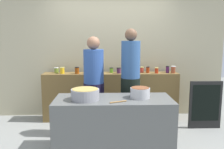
{
  "coord_description": "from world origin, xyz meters",
  "views": [
    {
      "loc": [
        -0.13,
        -3.7,
        1.7
      ],
      "look_at": [
        0.0,
        0.35,
        1.05
      ],
      "focal_mm": 38.91,
      "sensor_mm": 36.0,
      "label": 1
    }
  ],
  "objects": [
    {
      "name": "preserve_jar_4",
      "position": [
        0.01,
        1.13,
        1.01
      ],
      "size": [
        0.07,
        0.07,
        0.11
      ],
      "color": "#609A26",
      "rests_on": "display_shelf"
    },
    {
      "name": "cooking_pot_left",
      "position": [
        -0.4,
        -0.36,
        0.88
      ],
      "size": [
        0.4,
        0.4,
        0.16
      ],
      "color": "gray",
      "rests_on": "prep_table"
    },
    {
      "name": "preserve_jar_7",
      "position": [
        0.47,
        1.08,
        1.03
      ],
      "size": [
        0.09,
        0.09,
        0.13
      ],
      "color": "#462A4B",
      "rests_on": "display_shelf"
    },
    {
      "name": "display_shelf",
      "position": [
        0.0,
        1.1,
        0.48
      ],
      "size": [
        2.7,
        0.36,
        0.96
      ],
      "primitive_type": "cube",
      "color": "brown",
      "rests_on": "ground"
    },
    {
      "name": "preserve_jar_0",
      "position": [
        -1.09,
        1.14,
        1.02
      ],
      "size": [
        0.09,
        0.09,
        0.11
      ],
      "color": "olive",
      "rests_on": "display_shelf"
    },
    {
      "name": "storefront_wall",
      "position": [
        0.0,
        1.45,
        1.5
      ],
      "size": [
        4.8,
        0.12,
        3.0
      ],
      "primitive_type": "cube",
      "color": "tan",
      "rests_on": "ground"
    },
    {
      "name": "preserve_jar_5",
      "position": [
        0.16,
        1.06,
        1.02
      ],
      "size": [
        0.09,
        0.09,
        0.11
      ],
      "color": "#462046",
      "rests_on": "display_shelf"
    },
    {
      "name": "prep_table",
      "position": [
        0.0,
        -0.3,
        0.4
      ],
      "size": [
        1.7,
        0.7,
        0.8
      ],
      "primitive_type": "cube",
      "color": "#575959",
      "rests_on": "ground"
    },
    {
      "name": "preserve_jar_1",
      "position": [
        -0.96,
        1.06,
        1.02
      ],
      "size": [
        0.09,
        0.09,
        0.13
      ],
      "color": "gold",
      "rests_on": "display_shelf"
    },
    {
      "name": "preserve_jar_6",
      "position": [
        0.28,
        1.17,
        1.02
      ],
      "size": [
        0.07,
        0.07,
        0.11
      ],
      "color": "gold",
      "rests_on": "display_shelf"
    },
    {
      "name": "preserve_jar_9",
      "position": [
        0.75,
        1.1,
        1.02
      ],
      "size": [
        0.07,
        0.07,
        0.13
      ],
      "color": "#A93411",
      "rests_on": "display_shelf"
    },
    {
      "name": "preserve_jar_3",
      "position": [
        -0.46,
        1.07,
        1.02
      ],
      "size": [
        0.08,
        0.08,
        0.12
      ],
      "color": "#452052",
      "rests_on": "display_shelf"
    },
    {
      "name": "preserve_jar_8",
      "position": [
        0.63,
        1.15,
        1.02
      ],
      "size": [
        0.08,
        0.08,
        0.12
      ],
      "color": "#A63326",
      "rests_on": "display_shelf"
    },
    {
      "name": "preserve_jar_11",
      "position": [
        1.14,
        1.09,
        1.03
      ],
      "size": [
        0.07,
        0.07,
        0.14
      ],
      "color": "#461B49",
      "rests_on": "display_shelf"
    },
    {
      "name": "chalkboard_sign",
      "position": [
        1.72,
        0.54,
        0.45
      ],
      "size": [
        0.59,
        0.05,
        0.89
      ],
      "color": "black",
      "rests_on": "ground"
    },
    {
      "name": "cooking_pot_center",
      "position": [
        0.39,
        -0.28,
        0.88
      ],
      "size": [
        0.29,
        0.29,
        0.15
      ],
      "color": "#B7B7BC",
      "rests_on": "prep_table"
    },
    {
      "name": "preserve_jar_10",
      "position": [
        0.91,
        1.04,
        1.02
      ],
      "size": [
        0.07,
        0.07,
        0.12
      ],
      "color": "#B92C12",
      "rests_on": "display_shelf"
    },
    {
      "name": "preserve_jar_2",
      "position": [
        -0.67,
        1.03,
        1.03
      ],
      "size": [
        0.09,
        0.09,
        0.14
      ],
      "color": "#8A3C0C",
      "rests_on": "display_shelf"
    },
    {
      "name": "cook_with_tongs",
      "position": [
        -0.31,
        0.31,
        0.77
      ],
      "size": [
        0.35,
        0.35,
        1.69
      ],
      "color": "black",
      "rests_on": "ground"
    },
    {
      "name": "ground",
      "position": [
        0.0,
        0.0,
        0.0
      ],
      "size": [
        12.0,
        12.0,
        0.0
      ],
      "primitive_type": "plane",
      "color": "gray"
    },
    {
      "name": "preserve_jar_12",
      "position": [
        1.25,
        1.05,
        1.03
      ],
      "size": [
        0.09,
        0.09,
        0.14
      ],
      "color": "brown",
      "rests_on": "display_shelf"
    },
    {
      "name": "wooden_spoon",
      "position": [
        0.06,
        -0.51,
        0.81
      ],
      "size": [
        0.24,
        0.11,
        0.02
      ],
      "primitive_type": "cylinder",
      "rotation": [
        1.57,
        0.0,
        1.96
      ],
      "color": "#9E703D",
      "rests_on": "prep_table"
    },
    {
      "name": "cook_in_cap",
      "position": [
        0.31,
        0.29,
        0.84
      ],
      "size": [
        0.33,
        0.33,
        1.82
      ],
      "color": "black",
      "rests_on": "ground"
    }
  ]
}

